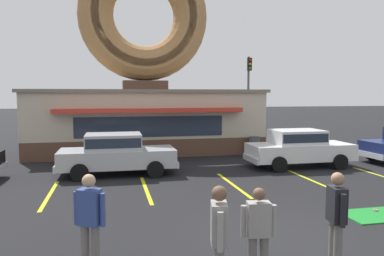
% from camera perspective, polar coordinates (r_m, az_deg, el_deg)
% --- Properties ---
extents(ground_plane, '(160.00, 160.00, 0.00)m').
position_cam_1_polar(ground_plane, '(8.58, 14.45, -16.34)').
color(ground_plane, black).
extents(donut_shop_building, '(12.30, 6.75, 10.96)m').
position_cam_1_polar(donut_shop_building, '(21.14, -7.22, 6.81)').
color(donut_shop_building, brown).
rests_on(donut_shop_building, ground).
extents(mini_donut_near_right, '(0.13, 0.13, 0.04)m').
position_cam_1_polar(mini_donut_near_right, '(11.30, 26.19, -11.16)').
color(mini_donut_near_right, '#D8667F').
rests_on(mini_donut_near_right, putting_mat).
extents(car_silver, '(4.58, 2.01, 1.60)m').
position_cam_1_polar(car_silver, '(14.81, -11.47, -3.66)').
color(car_silver, '#B2B5BA').
rests_on(car_silver, ground).
extents(car_white, '(4.57, 2.00, 1.60)m').
position_cam_1_polar(car_white, '(16.72, 15.95, -2.76)').
color(car_white, silver).
rests_on(car_white, ground).
extents(pedestrian_blue_sweater_man, '(0.59, 0.29, 1.59)m').
position_cam_1_polar(pedestrian_blue_sweater_man, '(6.50, 10.09, -15.10)').
color(pedestrian_blue_sweater_man, slate).
rests_on(pedestrian_blue_sweater_man, ground).
extents(pedestrian_hooded_kid, '(0.32, 0.58, 1.77)m').
position_cam_1_polar(pedestrian_hooded_kid, '(5.88, 4.12, -16.15)').
color(pedestrian_hooded_kid, slate).
rests_on(pedestrian_hooded_kid, ground).
extents(pedestrian_leather_jacket_man, '(0.30, 0.59, 1.75)m').
position_cam_1_polar(pedestrian_leather_jacket_man, '(7.27, 21.14, -12.32)').
color(pedestrian_leather_jacket_man, slate).
rests_on(pedestrian_leather_jacket_man, ground).
extents(pedestrian_clipboard_woman, '(0.54, 0.38, 1.76)m').
position_cam_1_polar(pedestrian_clipboard_woman, '(6.90, -15.33, -13.11)').
color(pedestrian_clipboard_woman, slate).
rests_on(pedestrian_clipboard_woman, ground).
extents(trash_bin, '(0.57, 0.57, 0.97)m').
position_cam_1_polar(trash_bin, '(19.29, 9.48, -2.71)').
color(trash_bin, '#51565B').
rests_on(trash_bin, ground).
extents(traffic_light_pole, '(0.28, 0.47, 5.80)m').
position_cam_1_polar(traffic_light_pole, '(27.35, 8.63, 6.35)').
color(traffic_light_pole, '#595B60').
rests_on(traffic_light_pole, ground).
extents(parking_stripe_far_left, '(0.12, 3.60, 0.01)m').
position_cam_1_polar(parking_stripe_far_left, '(12.64, -20.87, -9.46)').
color(parking_stripe_far_left, yellow).
rests_on(parking_stripe_far_left, ground).
extents(parking_stripe_left, '(0.12, 3.60, 0.01)m').
position_cam_1_polar(parking_stripe_left, '(12.55, -7.01, -9.26)').
color(parking_stripe_left, yellow).
rests_on(parking_stripe_left, ground).
extents(parking_stripe_mid_left, '(0.12, 3.60, 0.01)m').
position_cam_1_polar(parking_stripe_mid_left, '(13.16, 6.26, -8.57)').
color(parking_stripe_mid_left, yellow).
rests_on(parking_stripe_mid_left, ground).
extents(parking_stripe_centre, '(0.12, 3.60, 0.01)m').
position_cam_1_polar(parking_stripe_centre, '(14.38, 17.77, -7.60)').
color(parking_stripe_centre, yellow).
rests_on(parking_stripe_centre, ground).
extents(parking_stripe_mid_right, '(0.12, 3.60, 0.01)m').
position_cam_1_polar(parking_stripe_mid_right, '(16.07, 27.12, -6.59)').
color(parking_stripe_mid_right, yellow).
rests_on(parking_stripe_mid_right, ground).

